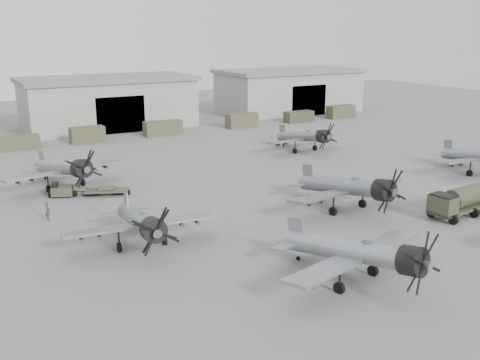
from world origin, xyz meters
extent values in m
plane|color=slate|center=(0.00, 0.00, 0.00)|extent=(220.00, 220.00, 0.00)
cube|color=#ABACA0|center=(0.00, 62.00, 4.00)|extent=(28.00, 14.00, 8.00)
cube|color=slate|center=(0.00, 62.00, 8.35)|extent=(29.00, 14.80, 0.70)
cube|color=black|center=(0.00, 55.20, 3.00)|extent=(8.12, 0.40, 6.00)
cube|color=#ABACA0|center=(38.00, 62.00, 4.00)|extent=(28.00, 14.00, 8.00)
cube|color=slate|center=(38.00, 62.00, 8.35)|extent=(29.00, 14.80, 0.70)
cube|color=black|center=(38.00, 55.20, 3.00)|extent=(8.12, 0.40, 6.00)
cube|color=#4A4930|center=(-16.58, 50.00, 0.99)|extent=(5.60, 2.20, 1.97)
cube|color=#45462E|center=(-6.88, 50.00, 1.20)|extent=(5.01, 2.20, 2.39)
cube|color=#474C31|center=(5.24, 50.00, 1.16)|extent=(6.14, 2.20, 2.32)
cube|color=#4A4A30|center=(19.86, 50.00, 1.23)|extent=(5.51, 2.20, 2.46)
cube|color=#3A3D28|center=(31.99, 50.00, 0.99)|extent=(5.51, 2.20, 1.98)
cube|color=#45462E|center=(41.93, 50.00, 1.20)|extent=(5.62, 2.20, 2.40)
cylinder|color=gray|center=(-3.43, -4.98, 2.18)|extent=(3.79, 10.55, 3.09)
cylinder|color=black|center=(-2.39, -9.51, 2.92)|extent=(2.18, 1.94, 2.06)
cube|color=gray|center=(-3.30, -5.56, 1.93)|extent=(12.53, 4.89, 0.55)
cube|color=gray|center=(-4.47, -0.45, 2.33)|extent=(0.48, 1.63, 1.97)
ellipsoid|color=#3F4C54|center=(-3.08, -6.52, 3.07)|extent=(0.84, 1.29, 0.55)
cylinder|color=black|center=(-5.09, -6.17, 0.35)|extent=(0.45, 0.83, 0.79)
cylinder|color=black|center=(-1.42, -5.33, 0.35)|extent=(0.45, 0.83, 0.79)
cylinder|color=black|center=(-4.40, -0.74, 0.15)|extent=(0.19, 0.33, 0.32)
cylinder|color=gray|center=(-13.46, 7.86, 2.06)|extent=(2.35, 10.02, 2.92)
cylinder|color=black|center=(-13.88, 3.48, 2.76)|extent=(1.91, 1.64, 1.95)
cube|color=gray|center=(-13.51, 7.30, 1.83)|extent=(11.84, 3.18, 0.53)
cube|color=gray|center=(-13.04, 12.24, 2.21)|extent=(0.26, 1.56, 1.87)
ellipsoid|color=#3F4C54|center=(-13.60, 6.37, 2.91)|extent=(0.67, 1.17, 0.52)
cylinder|color=black|center=(-15.30, 7.29, 0.33)|extent=(0.33, 0.77, 0.75)
cylinder|color=black|center=(-11.76, 6.95, 0.33)|extent=(0.33, 0.77, 0.75)
cylinder|color=black|center=(-13.06, 11.96, 0.14)|extent=(0.14, 0.31, 0.30)
cylinder|color=gray|center=(6.04, 6.85, 2.26)|extent=(2.59, 10.95, 3.20)
cylinder|color=black|center=(6.51, 2.06, 3.02)|extent=(2.09, 1.80, 2.13)
cube|color=gray|center=(6.10, 6.24, 2.00)|extent=(12.95, 3.51, 0.57)
cube|color=gray|center=(5.56, 11.64, 2.42)|extent=(0.29, 1.71, 2.04)
ellipsoid|color=#3F4C54|center=(6.20, 5.22, 3.18)|extent=(0.73, 1.28, 0.57)
cylinder|color=black|center=(4.18, 5.84, 0.36)|extent=(0.37, 0.84, 0.82)
cylinder|color=black|center=(8.05, 6.22, 0.36)|extent=(0.37, 0.84, 0.82)
cylinder|color=black|center=(5.59, 11.33, 0.15)|extent=(0.15, 0.34, 0.33)
cylinder|color=gray|center=(28.57, 9.40, 2.14)|extent=(2.38, 10.39, 3.03)
cube|color=gray|center=(28.98, 13.95, 2.29)|extent=(0.26, 1.62, 1.94)
cylinder|color=black|center=(26.66, 8.79, 0.34)|extent=(0.34, 0.80, 0.78)
cylinder|color=black|center=(28.95, 13.66, 0.15)|extent=(0.14, 0.32, 0.31)
cylinder|color=gray|center=(-15.31, 27.29, 2.22)|extent=(3.98, 10.75, 3.15)
cylinder|color=black|center=(-14.19, 22.68, 2.97)|extent=(2.24, 2.00, 2.10)
cube|color=gray|center=(-15.16, 26.70, 1.97)|extent=(12.77, 5.12, 0.57)
cube|color=gray|center=(-16.42, 31.89, 2.38)|extent=(0.51, 1.66, 2.01)
ellipsoid|color=#3F4C54|center=(-14.93, 25.72, 3.13)|extent=(0.87, 1.32, 0.56)
cylinder|color=black|center=(-16.98, 26.05, 0.35)|extent=(0.46, 0.85, 0.81)
cylinder|color=black|center=(-13.26, 26.95, 0.35)|extent=(0.46, 0.85, 0.81)
cylinder|color=black|center=(-16.35, 31.60, 0.15)|extent=(0.19, 0.34, 0.32)
cylinder|color=gray|center=(17.75, 29.45, 2.09)|extent=(2.03, 10.10, 2.96)
cylinder|color=black|center=(18.02, 25.01, 2.79)|extent=(1.88, 1.60, 1.97)
cube|color=gray|center=(17.79, 28.88, 1.84)|extent=(11.93, 2.80, 0.53)
cube|color=gray|center=(17.48, 33.88, 2.23)|extent=(0.21, 1.58, 1.89)
ellipsoid|color=#3F4C54|center=(17.85, 27.93, 2.94)|extent=(0.64, 1.17, 0.53)
cylinder|color=black|center=(16.01, 28.58, 0.33)|extent=(0.31, 0.77, 0.76)
cylinder|color=black|center=(19.59, 28.80, 0.33)|extent=(0.31, 0.77, 0.76)
cylinder|color=black|center=(17.50, 33.60, 0.14)|extent=(0.13, 0.31, 0.30)
cube|color=#373C27|center=(14.11, 0.11, 0.73)|extent=(6.99, 2.85, 0.24)
cube|color=#373C27|center=(11.49, -0.13, 1.51)|extent=(1.75, 2.37, 1.65)
cylinder|color=#373C27|center=(14.98, 0.19, 1.70)|extent=(4.63, 2.25, 1.85)
cube|color=black|center=(11.49, -0.13, 2.38)|extent=(1.63, 2.07, 0.15)
cylinder|color=black|center=(11.69, -1.23, 0.44)|extent=(0.37, 0.90, 0.88)
cylinder|color=black|center=(16.33, 1.44, 0.44)|extent=(0.37, 0.90, 0.88)
cube|color=#3A412A|center=(-16.04, 23.78, 0.63)|extent=(2.39, 1.95, 0.92)
cube|color=black|center=(-16.67, 24.04, 1.20)|extent=(0.92, 1.17, 0.57)
cylinder|color=black|center=(-16.04, 23.78, 0.29)|extent=(1.52, 1.12, 0.64)
cylinder|color=black|center=(-14.66, 23.21, 0.52)|extent=(1.31, 0.61, 0.09)
cube|color=#3A412A|center=(-12.02, 22.11, 0.52)|extent=(4.64, 3.15, 0.21)
cylinder|color=black|center=(-12.02, 22.11, 0.23)|extent=(1.78, 1.12, 0.50)
cylinder|color=#3A412A|center=(-12.02, 22.11, 0.74)|extent=(1.62, 0.95, 0.37)
imported|color=#47482F|center=(-18.64, 17.31, 0.87)|extent=(0.48, 0.68, 1.74)
camera|label=1|loc=(-25.92, -30.02, 16.16)|focal=40.00mm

